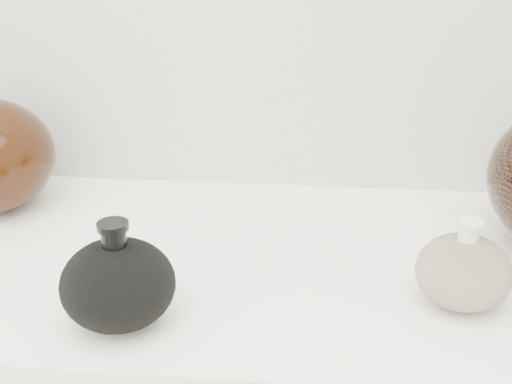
# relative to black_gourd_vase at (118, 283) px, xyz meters

# --- Properties ---
(room) EXTENTS (3.04, 2.42, 2.64)m
(room) POSITION_rel_black_gourd_vase_xyz_m (0.17, -0.52, 0.35)
(room) COLOR slate
(room) RESTS_ON ground
(black_gourd_vase) EXTENTS (0.16, 0.16, 0.12)m
(black_gourd_vase) POSITION_rel_black_gourd_vase_xyz_m (0.00, 0.00, 0.00)
(black_gourd_vase) COLOR black
(black_gourd_vase) RESTS_ON display_counter
(cream_gourd_vase) EXTENTS (0.14, 0.14, 0.11)m
(cream_gourd_vase) POSITION_rel_black_gourd_vase_xyz_m (0.38, 0.08, -0.01)
(cream_gourd_vase) COLOR beige
(cream_gourd_vase) RESTS_ON display_counter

